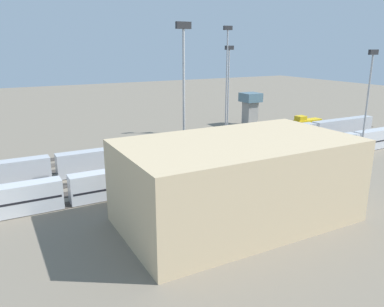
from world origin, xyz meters
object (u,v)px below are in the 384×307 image
object	(u,v)px
control_tower	(250,106)
train_on_track_1	(306,124)
light_mast_1	(369,89)
light_mast_3	(184,88)
maintenance_shed	(237,181)
train_on_track_3	(206,146)
light_mast_0	(229,79)
train_on_track_6	(240,162)
light_mast_2	(227,69)

from	to	relation	value
control_tower	train_on_track_1	bearing A→B (deg)	123.10
light_mast_1	control_tower	xyz separation A→B (m)	(2.26, -43.66, -9.92)
light_mast_3	maintenance_shed	world-z (taller)	light_mast_3
train_on_track_3	light_mast_1	xyz separation A→B (m)	(-35.09, 17.47, 13.89)
light_mast_0	control_tower	size ratio (longest dim) A/B	2.39
train_on_track_1	light_mast_0	size ratio (longest dim) A/B	0.38
maintenance_shed	control_tower	size ratio (longest dim) A/B	3.19
train_on_track_6	control_tower	xyz separation A→B (m)	(-33.22, -41.19, 3.99)
light_mast_1	light_mast_3	world-z (taller)	light_mast_3
maintenance_shed	control_tower	world-z (taller)	maintenance_shed
light_mast_3	maintenance_shed	distance (m)	20.76
maintenance_shed	train_on_track_3	bearing A→B (deg)	-112.98
light_mast_2	maintenance_shed	distance (m)	61.94
train_on_track_3	light_mast_1	distance (m)	41.59
train_on_track_6	train_on_track_3	bearing A→B (deg)	-91.47
light_mast_3	train_on_track_6	bearing A→B (deg)	-172.06
train_on_track_6	light_mast_0	distance (m)	40.88
train_on_track_3	train_on_track_1	bearing A→B (deg)	-167.02
train_on_track_6	light_mast_1	distance (m)	38.18
train_on_track_6	maintenance_shed	size ratio (longest dim) A/B	3.37
light_mast_0	light_mast_3	bearing A→B (deg)	46.72
light_mast_1	maintenance_shed	distance (m)	52.78
train_on_track_1	maintenance_shed	size ratio (longest dim) A/B	0.28
light_mast_1	light_mast_3	xyz separation A→B (m)	(50.02, -0.44, 2.64)
train_on_track_6	control_tower	size ratio (longest dim) A/B	10.75
light_mast_2	maintenance_shed	world-z (taller)	light_mast_2
train_on_track_6	train_on_track_1	bearing A→B (deg)	-150.27
train_on_track_3	train_on_track_1	distance (m)	44.53
train_on_track_6	light_mast_2	distance (m)	41.36
train_on_track_3	maintenance_shed	xyz separation A→B (m)	(14.20, 33.49, 3.90)
train_on_track_1	light_mast_1	bearing A→B (deg)	73.20
maintenance_shed	control_tower	bearing A→B (deg)	-128.25
light_mast_1	control_tower	world-z (taller)	light_mast_1
light_mast_2	light_mast_3	xyz separation A→B (m)	(32.40, 35.04, -0.84)
train_on_track_1	light_mast_1	xyz separation A→B (m)	(8.30, 27.47, 14.36)
light_mast_0	light_mast_1	bearing A→B (deg)	115.02
light_mast_3	control_tower	size ratio (longest dim) A/B	2.74
maintenance_shed	train_on_track_1	bearing A→B (deg)	-142.94
light_mast_0	control_tower	xyz separation A→B (m)	(-14.46, -7.85, -10.41)
light_mast_2	maintenance_shed	bearing A→B (deg)	58.41
light_mast_1	maintenance_shed	world-z (taller)	light_mast_1
light_mast_3	maintenance_shed	bearing A→B (deg)	92.55
train_on_track_3	light_mast_0	world-z (taller)	light_mast_0
light_mast_0	maintenance_shed	bearing A→B (deg)	57.85
light_mast_1	maintenance_shed	bearing A→B (deg)	18.00
light_mast_1	light_mast_2	bearing A→B (deg)	-63.59
light_mast_2	train_on_track_3	bearing A→B (deg)	45.89
train_on_track_6	light_mast_1	bearing A→B (deg)	176.01
light_mast_0	light_mast_2	bearing A→B (deg)	19.85
train_on_track_3	train_on_track_6	bearing A→B (deg)	88.53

